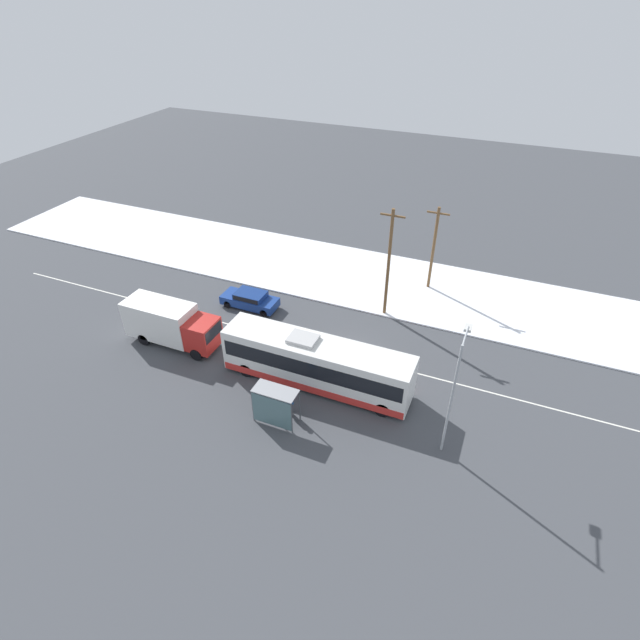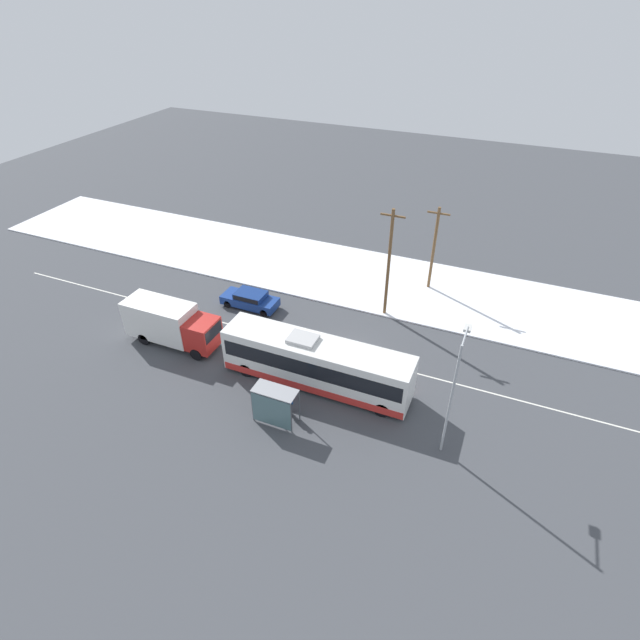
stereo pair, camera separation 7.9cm
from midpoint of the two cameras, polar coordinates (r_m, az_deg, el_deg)
ground_plane at (r=35.34m, az=2.99°, el=-4.01°), size 120.00×120.00×0.00m
snow_lot at (r=43.74m, az=7.88°, el=4.20°), size 80.00×10.14×0.12m
lane_marking_center at (r=35.34m, az=2.99°, el=-4.00°), size 60.00×0.12×0.00m
city_bus at (r=31.94m, az=-0.46°, el=-4.95°), size 12.42×2.57×3.49m
box_truck at (r=37.01m, az=-16.82°, el=-0.31°), size 6.98×2.30×3.16m
sedan_car at (r=40.26m, az=-8.06°, el=2.40°), size 4.58×1.80×1.36m
pedestrian_at_stop at (r=30.41m, az=-3.71°, el=-9.02°), size 0.65×0.29×1.81m
bus_shelter at (r=29.47m, az=-5.39°, el=-9.39°), size 2.62×1.20×2.40m
streetlamp at (r=27.01m, az=15.10°, el=-7.00°), size 0.36×2.22×7.47m
utility_pole_roadside at (r=37.41m, az=7.79°, el=6.52°), size 1.80×0.24×8.77m
utility_pole_snowlot at (r=41.98m, az=12.80°, el=8.10°), size 1.80×0.24×7.27m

